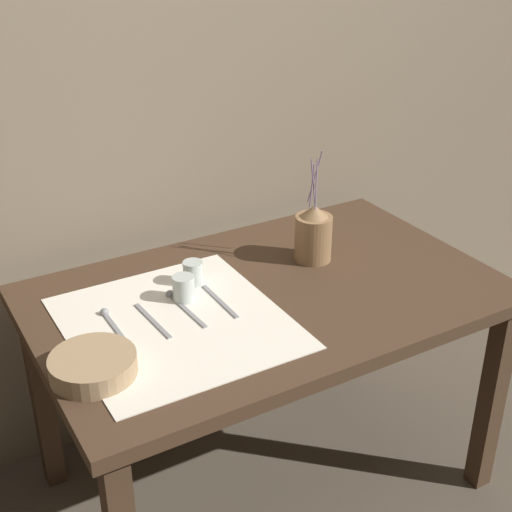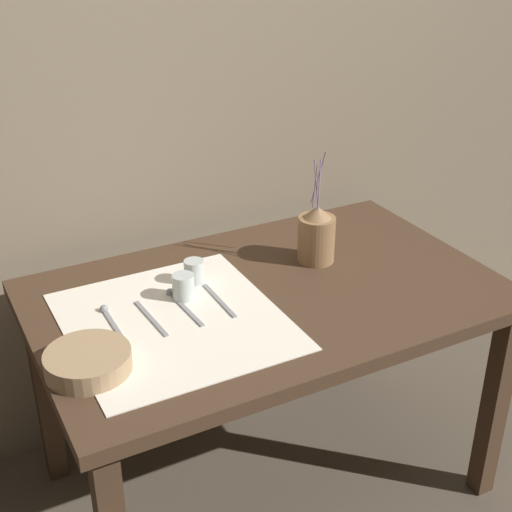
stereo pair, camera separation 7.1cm
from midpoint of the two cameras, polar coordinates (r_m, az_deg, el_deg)
The scene contains 12 objects.
ground_plane at distance 2.45m, azimuth -0.08°, elevation -17.43°, with size 12.00×12.00×0.00m, color brown.
stone_wall_back at distance 2.28m, azimuth -6.90°, elevation 13.69°, with size 7.00×0.06×2.40m.
wooden_table at distance 2.06m, azimuth -0.09°, elevation -4.86°, with size 1.31×0.82×0.71m.
linen_cloth at distance 1.89m, azimuth -7.52°, elevation -5.33°, with size 0.55×0.59×0.00m.
pitcher_with_flowers at distance 2.16m, azimuth 3.66°, elevation 1.71°, with size 0.11×0.11×0.34m.
wooden_bowl at distance 1.72m, azimuth -14.08°, elevation -8.52°, with size 0.20×0.20×0.05m.
glass_tumbler_near at distance 1.97m, azimuth -6.86°, elevation -2.59°, with size 0.06×0.06×0.07m.
glass_tumbler_far at distance 2.04m, azimuth -6.06°, elevation -1.35°, with size 0.06×0.06×0.07m.
spoon_inner at distance 1.92m, azimuth -12.68°, elevation -5.02°, with size 0.02×0.21×0.02m.
fork_outer at distance 1.90m, azimuth -9.35°, elevation -5.13°, with size 0.02×0.20×0.00m.
spoon_outer at distance 1.97m, azimuth -7.39°, elevation -3.58°, with size 0.03×0.21×0.02m.
fork_inner at distance 1.96m, azimuth -3.96°, elevation -3.63°, with size 0.01×0.20×0.00m.
Camera 1 is at (-0.91, -1.50, 1.72)m, focal length 50.00 mm.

